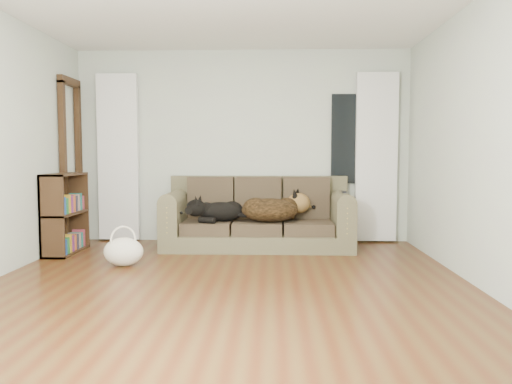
{
  "coord_description": "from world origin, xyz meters",
  "views": [
    {
      "loc": [
        0.41,
        -4.33,
        1.19
      ],
      "look_at": [
        0.21,
        1.6,
        0.74
      ],
      "focal_mm": 35.0,
      "sensor_mm": 36.0,
      "label": 1
    }
  ],
  "objects_px": {
    "sofa": "(258,213)",
    "dog_black_lab": "(218,211)",
    "tote_bag": "(124,251)",
    "bookshelf": "(65,212)",
    "dog_shepherd": "(273,210)"
  },
  "relations": [
    {
      "from": "sofa",
      "to": "dog_black_lab",
      "type": "xyz_separation_m",
      "value": [
        -0.5,
        -0.08,
        0.03
      ]
    },
    {
      "from": "sofa",
      "to": "dog_shepherd",
      "type": "height_order",
      "value": "sofa"
    },
    {
      "from": "dog_black_lab",
      "to": "tote_bag",
      "type": "distance_m",
      "value": 1.4
    },
    {
      "from": "dog_black_lab",
      "to": "dog_shepherd",
      "type": "bearing_deg",
      "value": -5.64
    },
    {
      "from": "sofa",
      "to": "dog_shepherd",
      "type": "bearing_deg",
      "value": -26.25
    },
    {
      "from": "bookshelf",
      "to": "tote_bag",
      "type": "bearing_deg",
      "value": -28.84
    },
    {
      "from": "dog_shepherd",
      "to": "dog_black_lab",
      "type": "bearing_deg",
      "value": -4.12
    },
    {
      "from": "dog_black_lab",
      "to": "tote_bag",
      "type": "relative_size",
      "value": 1.4
    },
    {
      "from": "dog_black_lab",
      "to": "bookshelf",
      "type": "height_order",
      "value": "bookshelf"
    },
    {
      "from": "sofa",
      "to": "dog_shepherd",
      "type": "distance_m",
      "value": 0.22
    },
    {
      "from": "bookshelf",
      "to": "dog_black_lab",
      "type": "bearing_deg",
      "value": 18.68
    },
    {
      "from": "dog_shepherd",
      "to": "tote_bag",
      "type": "distance_m",
      "value": 1.92
    },
    {
      "from": "bookshelf",
      "to": "sofa",
      "type": "bearing_deg",
      "value": 18.26
    },
    {
      "from": "sofa",
      "to": "bookshelf",
      "type": "bearing_deg",
      "value": -169.68
    },
    {
      "from": "sofa",
      "to": "tote_bag",
      "type": "height_order",
      "value": "sofa"
    }
  ]
}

